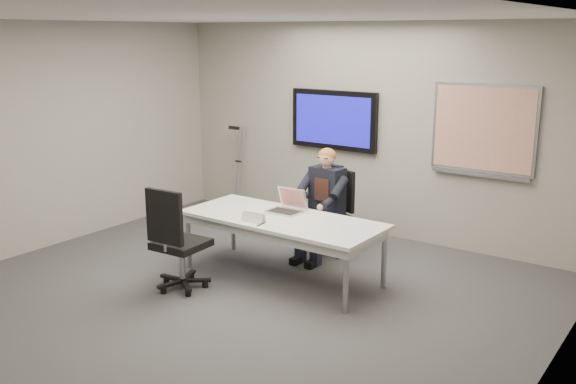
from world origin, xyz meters
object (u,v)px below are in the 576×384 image
Objects in this scene: office_chair_far at (331,227)px; seated_person at (319,215)px; office_chair_near at (179,258)px; conference_table at (282,224)px; laptop at (288,206)px.

office_chair_far is 0.78× the size of seated_person.
seated_person is at bearing -71.10° from office_chair_far.
conference_table is at bearing -130.31° from office_chair_near.
office_chair_near is at bearing -104.94° from seated_person.
seated_person is (0.68, 1.69, 0.18)m from office_chair_near.
office_chair_near is 3.06× the size of laptop.
office_chair_far is 2.83× the size of laptop.
conference_table is at bearing -68.89° from laptop.
office_chair_near is (-0.69, -1.93, 0.03)m from office_chair_far.
laptop is at bearing -91.43° from seated_person.
conference_table is 2.01× the size of office_chair_near.
conference_table is at bearing -82.26° from seated_person.
office_chair_near reaches higher than laptop.
laptop is (-0.09, 0.24, 0.14)m from conference_table.
office_chair_near is at bearing -126.31° from conference_table.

